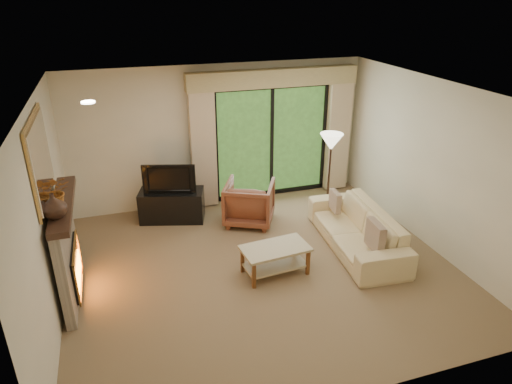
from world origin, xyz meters
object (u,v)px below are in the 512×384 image
object	(u,v)px
armchair	(249,202)
coffee_table	(275,260)
media_console	(172,205)
sofa	(356,229)

from	to	relation	value
armchair	coffee_table	xyz separation A→B (m)	(-0.11, -1.63, -0.16)
media_console	sofa	xyz separation A→B (m)	(2.64, -1.84, 0.04)
media_console	sofa	size ratio (longest dim) A/B	0.51
sofa	coffee_table	size ratio (longest dim) A/B	2.29
armchair	coffee_table	world-z (taller)	armchair
media_console	coffee_table	bearing A→B (deg)	-45.31
armchair	sofa	world-z (taller)	armchair
coffee_table	sofa	bearing A→B (deg)	6.17
armchair	coffee_table	bearing A→B (deg)	112.45
armchair	sofa	xyz separation A→B (m)	(1.36, -1.33, -0.06)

